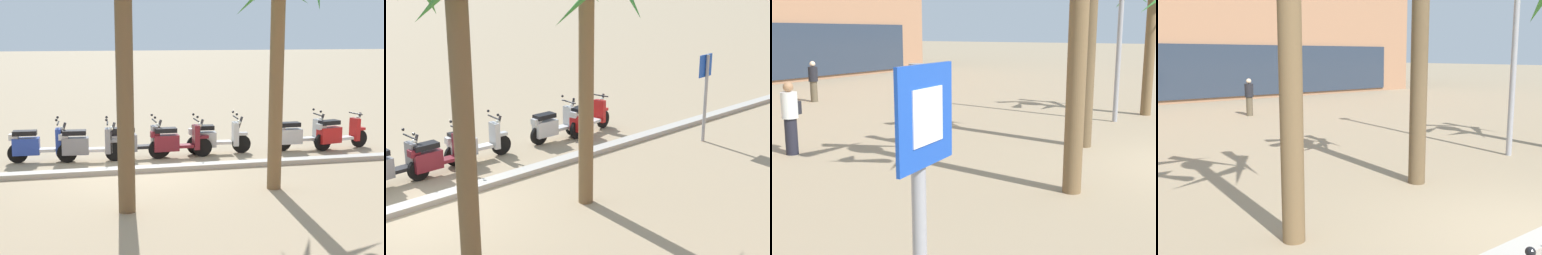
# 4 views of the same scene
# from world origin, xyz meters

# --- Properties ---
(crossing_sign) EXTENTS (0.60, 0.14, 2.40)m
(crossing_sign) POSITION_xyz_m (-7.94, 1.13, 1.50)
(crossing_sign) COLOR #939399
(crossing_sign) RESTS_ON ground
(palm_tree_near_sign) EXTENTS (2.47, 2.41, 4.43)m
(palm_tree_near_sign) POSITION_xyz_m (5.81, 2.62, 3.33)
(palm_tree_near_sign) COLOR brown
(palm_tree_near_sign) RESTS_ON ground
(pedestrian_strolling_near_curb) EXTENTS (0.46, 0.34, 1.55)m
(pedestrian_strolling_near_curb) POSITION_xyz_m (-3.44, 7.93, 0.82)
(pedestrian_strolling_near_curb) COLOR black
(pedestrian_strolling_near_curb) RESTS_ON ground
(pedestrian_window_shopping) EXTENTS (0.34, 0.34, 1.51)m
(pedestrian_window_shopping) POSITION_xyz_m (2.36, 13.77, 0.78)
(pedestrian_window_shopping) COLOR brown
(pedestrian_window_shopping) RESTS_ON ground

